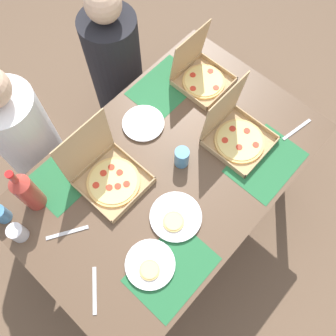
% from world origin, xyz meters
% --- Properties ---
extents(ground_plane, '(6.00, 6.00, 0.00)m').
position_xyz_m(ground_plane, '(0.00, 0.00, 0.00)').
color(ground_plane, brown).
extents(dining_table, '(1.51, 0.96, 0.76)m').
position_xyz_m(dining_table, '(0.00, 0.00, 0.65)').
color(dining_table, '#3F3328').
rests_on(dining_table, ground_plane).
extents(placemat_near_left, '(0.36, 0.26, 0.00)m').
position_xyz_m(placemat_near_left, '(-0.34, -0.33, 0.76)').
color(placemat_near_left, '#236638').
rests_on(placemat_near_left, dining_table).
extents(placemat_near_right, '(0.36, 0.26, 0.00)m').
position_xyz_m(placemat_near_right, '(0.34, -0.33, 0.76)').
color(placemat_near_right, '#236638').
rests_on(placemat_near_right, dining_table).
extents(placemat_far_left, '(0.36, 0.26, 0.00)m').
position_xyz_m(placemat_far_left, '(-0.34, 0.33, 0.76)').
color(placemat_far_left, '#236638').
rests_on(placemat_far_left, dining_table).
extents(placemat_far_right, '(0.36, 0.26, 0.00)m').
position_xyz_m(placemat_far_right, '(0.34, 0.33, 0.76)').
color(placemat_far_right, '#236638').
rests_on(placemat_far_right, dining_table).
extents(pizza_box_edge_far, '(0.28, 0.28, 0.32)m').
position_xyz_m(pizza_box_edge_far, '(0.34, -0.14, 0.81)').
color(pizza_box_edge_far, tan).
rests_on(pizza_box_edge_far, dining_table).
extents(pizza_box_corner_left, '(0.28, 0.29, 0.32)m').
position_xyz_m(pizza_box_corner_left, '(-0.23, 0.17, 0.81)').
color(pizza_box_corner_left, tan).
rests_on(pizza_box_corner_left, dining_table).
extents(pizza_box_corner_right, '(0.26, 0.26, 0.29)m').
position_xyz_m(pizza_box_corner_right, '(0.50, 0.22, 0.80)').
color(pizza_box_corner_right, tan).
rests_on(pizza_box_corner_right, dining_table).
extents(plate_far_right, '(0.24, 0.24, 0.03)m').
position_xyz_m(plate_far_right, '(-0.16, -0.19, 0.77)').
color(plate_far_right, white).
rests_on(plate_far_right, dining_table).
extents(plate_middle, '(0.21, 0.21, 0.02)m').
position_xyz_m(plate_middle, '(0.10, 0.26, 0.77)').
color(plate_middle, white).
rests_on(plate_middle, dining_table).
extents(plate_near_left, '(0.22, 0.22, 0.03)m').
position_xyz_m(plate_near_left, '(-0.39, -0.25, 0.77)').
color(plate_near_left, white).
rests_on(plate_near_left, dining_table).
extents(soda_bottle, '(0.09, 0.09, 0.32)m').
position_xyz_m(soda_bottle, '(-0.53, 0.33, 0.89)').
color(soda_bottle, '#B2382D').
rests_on(soda_bottle, dining_table).
extents(cup_spare, '(0.07, 0.07, 0.09)m').
position_xyz_m(cup_spare, '(-0.67, 0.38, 0.80)').
color(cup_spare, teal).
rests_on(cup_spare, dining_table).
extents(cup_clear_left, '(0.07, 0.07, 0.11)m').
position_xyz_m(cup_clear_left, '(0.07, -0.03, 0.81)').
color(cup_clear_left, teal).
rests_on(cup_clear_left, dining_table).
extents(cup_clear_right, '(0.07, 0.07, 0.09)m').
position_xyz_m(cup_clear_right, '(-0.68, 0.26, 0.80)').
color(cup_clear_right, silver).
rests_on(cup_clear_right, dining_table).
extents(fork_by_far_right, '(0.17, 0.11, 0.00)m').
position_xyz_m(fork_by_far_right, '(-0.53, 0.12, 0.76)').
color(fork_by_far_right, '#B7B7BC').
rests_on(fork_by_far_right, dining_table).
extents(fork_by_near_left, '(0.19, 0.05, 0.00)m').
position_xyz_m(fork_by_near_left, '(0.59, -0.34, 0.76)').
color(fork_by_near_left, '#B7B7BC').
rests_on(fork_by_near_left, dining_table).
extents(fork_by_near_right, '(0.14, 0.15, 0.00)m').
position_xyz_m(fork_by_near_right, '(-0.62, -0.15, 0.76)').
color(fork_by_near_right, '#B7B7BC').
rests_on(fork_by_near_right, dining_table).
extents(diner_left_seat, '(0.32, 0.32, 1.15)m').
position_xyz_m(diner_left_seat, '(-0.34, 0.74, 0.51)').
color(diner_left_seat, white).
rests_on(diner_left_seat, ground_plane).
extents(diner_right_seat, '(0.32, 0.32, 1.15)m').
position_xyz_m(diner_right_seat, '(0.34, 0.74, 0.51)').
color(diner_right_seat, black).
rests_on(diner_right_seat, ground_plane).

